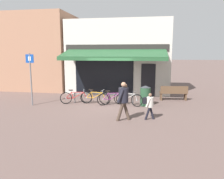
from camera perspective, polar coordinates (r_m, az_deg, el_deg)
The scene contains 13 objects.
ground_plane at distance 12.24m, azimuth -1.03°, elevation -3.61°, with size 160.00×160.00×0.00m, color brown.
shop_front at distance 15.75m, azimuth 1.78°, elevation 8.46°, with size 7.05×5.01×4.98m.
neighbour_building at distance 18.39m, azimuth -19.42°, elevation 9.14°, with size 5.95×4.00×5.65m.
bike_rack_rail at distance 12.03m, azimuth -2.31°, elevation -1.55°, with size 3.38×0.04×0.57m.
bicycle_red at distance 12.26m, azimuth -9.38°, elevation -2.03°, with size 1.70×0.70×0.79m.
bicycle_orange at distance 12.07m, azimuth -4.33°, elevation -2.08°, with size 1.73×0.52×0.80m.
bicycle_purple at distance 11.78m, azimuth 0.14°, elevation -2.35°, with size 1.60×0.74×0.80m.
bicycle_silver at distance 11.72m, azimuth 4.14°, elevation -2.41°, with size 1.64×0.72×0.81m.
pedestrian_adult at distance 9.00m, azimuth 3.01°, elevation -2.04°, with size 0.58×0.68×1.63m.
pedestrian_child at distance 9.31m, azimuth 9.69°, elevation -3.56°, with size 0.51×0.43×1.14m.
litter_bin at distance 11.75m, azimuth 8.70°, elevation -1.57°, with size 0.56×0.56×1.08m.
parking_sign at distance 12.29m, azimuth -20.48°, elevation 3.77°, with size 0.44×0.07×2.77m.
park_bench at distance 13.41m, azimuth 15.78°, elevation -0.79°, with size 1.64×0.65×0.87m.
Camera 1 is at (2.20, -11.72, 2.80)m, focal length 35.00 mm.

